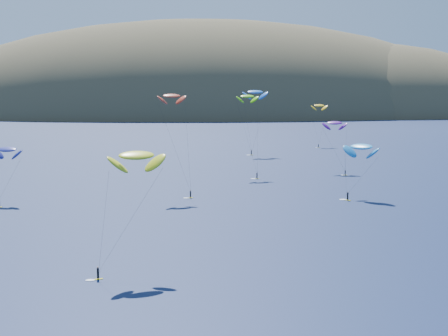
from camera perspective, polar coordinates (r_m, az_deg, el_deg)
The scene contains 9 objects.
island at distance 633.32m, azimuth 0.07°, elevation 4.06°, with size 730.00×300.00×210.00m.
kitesurfer_2 at distance 98.15m, azimuth -8.01°, elevation 1.13°, with size 11.21×10.02×20.41m.
kitesurfer_3 at distance 200.96m, azimuth 2.15°, elevation 6.54°, with size 7.60×13.11×27.13m.
kitesurfer_4 at distance 260.56m, azimuth 2.87°, elevation 6.96°, with size 11.02×8.07×28.78m.
kitesurfer_5 at distance 164.14m, azimuth 12.44°, elevation 1.91°, with size 10.34×10.96×15.78m.
kitesurfer_6 at distance 211.27m, azimuth 10.09°, elevation 4.08°, with size 8.43×12.88×18.43m.
kitesurfer_9 at distance 163.58m, azimuth -4.81°, elevation 6.56°, with size 9.37×8.91×28.03m.
kitesurfer_10 at distance 163.18m, azimuth -19.23°, elevation 1.61°, with size 8.80×11.30×15.24m.
kitesurfer_11 at distance 298.80m, azimuth 8.70°, elevation 5.67°, with size 8.31×11.16×21.29m.
Camera 1 is at (-6.81, -68.03, 28.93)m, focal length 50.00 mm.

